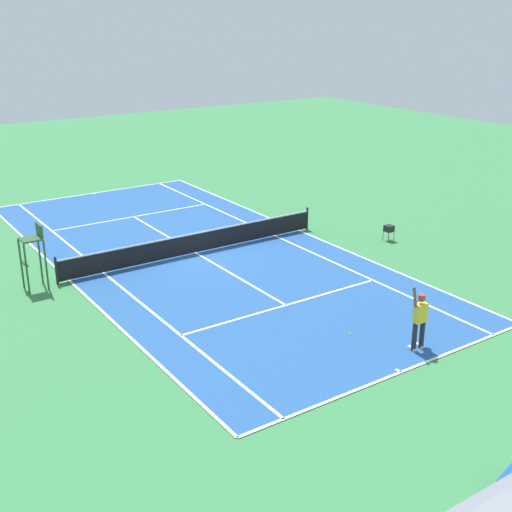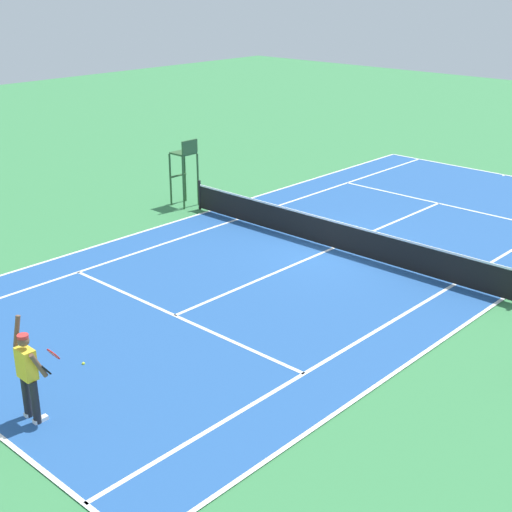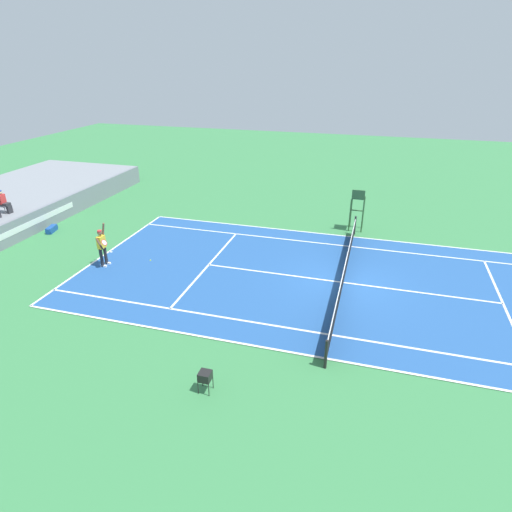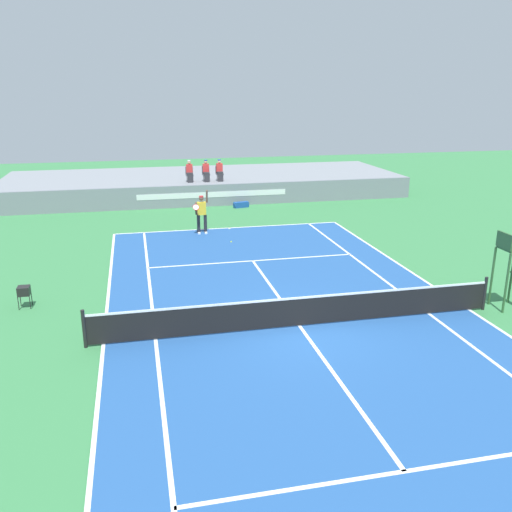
% 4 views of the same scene
% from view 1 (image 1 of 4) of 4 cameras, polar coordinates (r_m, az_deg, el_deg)
% --- Properties ---
extents(ground_plane, '(80.00, 80.00, 0.00)m').
position_cam_1_polar(ground_plane, '(28.07, -5.18, 0.21)').
color(ground_plane, '#387F47').
extents(court, '(11.08, 23.88, 0.03)m').
position_cam_1_polar(court, '(28.07, -5.18, 0.23)').
color(court, '#235193').
rests_on(court, ground).
extents(net, '(11.98, 0.10, 1.07)m').
position_cam_1_polar(net, '(27.90, -5.22, 1.22)').
color(net, black).
rests_on(net, ground).
extents(tennis_player, '(0.76, 0.62, 2.08)m').
position_cam_1_polar(tennis_player, '(20.36, 13.91, -5.34)').
color(tennis_player, '#232328').
rests_on(tennis_player, ground).
extents(tennis_ball, '(0.07, 0.07, 0.07)m').
position_cam_1_polar(tennis_ball, '(21.23, 8.09, -6.69)').
color(tennis_ball, '#D1E533').
rests_on(tennis_ball, ground).
extents(umpire_chair, '(0.77, 0.77, 2.44)m').
position_cam_1_polar(umpire_chair, '(25.25, -18.63, 0.62)').
color(umpire_chair, '#2D562D').
rests_on(umpire_chair, ground).
extents(equipment_bag, '(0.95, 0.52, 0.32)m').
position_cam_1_polar(equipment_bag, '(15.93, 21.12, -17.60)').
color(equipment_bag, '#194799').
rests_on(equipment_bag, ground).
extents(ball_hopper, '(0.36, 0.36, 0.70)m').
position_cam_1_polar(ball_hopper, '(30.00, 11.40, 2.36)').
color(ball_hopper, black).
rests_on(ball_hopper, ground).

